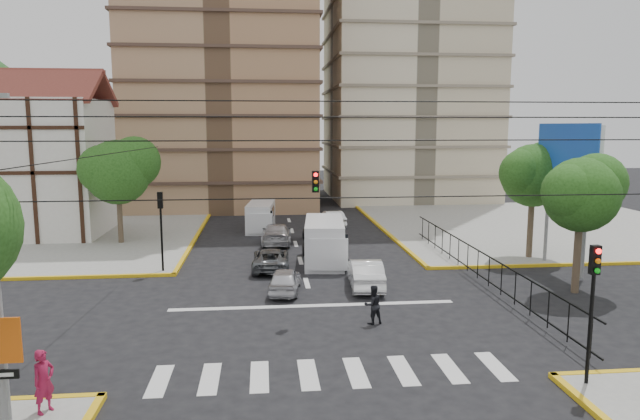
{
  "coord_description": "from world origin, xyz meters",
  "views": [
    {
      "loc": [
        -2.19,
        -23.74,
        8.13
      ],
      "look_at": [
        0.59,
        3.96,
        4.0
      ],
      "focal_mm": 32.0,
      "sensor_mm": 36.0,
      "label": 1
    }
  ],
  "objects": [
    {
      "name": "ground",
      "position": [
        0.0,
        0.0,
        0.0
      ],
      "size": [
        160.0,
        160.0,
        0.0
      ],
      "primitive_type": "plane",
      "color": "black",
      "rests_on": "ground"
    },
    {
      "name": "pedestrian_sw_corner",
      "position": [
        -8.37,
        -8.01,
        1.06
      ],
      "size": [
        0.72,
        0.8,
        1.83
      ],
      "primitive_type": "imported",
      "rotation": [
        0.0,
        0.0,
        1.01
      ],
      "color": "maroon",
      "rests_on": "sidewalk_sw"
    },
    {
      "name": "park_fence",
      "position": [
        9.0,
        4.5,
        0.0
      ],
      "size": [
        0.1,
        22.5,
        1.66
      ],
      "primitive_type": null,
      "color": "black",
      "rests_on": "ground"
    },
    {
      "name": "van_right_lane",
      "position": [
        1.4,
        9.13,
        1.25
      ],
      "size": [
        2.76,
        5.87,
        2.56
      ],
      "rotation": [
        0.0,
        0.0,
        -0.1
      ],
      "color": "silver",
      "rests_on": "ground"
    },
    {
      "name": "district_sign",
      "position": [
        -8.8,
        -9.24,
        2.45
      ],
      "size": [
        0.9,
        0.12,
        3.2
      ],
      "color": "slate",
      "rests_on": "ground"
    },
    {
      "name": "van_left_lane",
      "position": [
        -2.4,
        20.2,
        1.05
      ],
      "size": [
        2.34,
        4.97,
        2.17
      ],
      "rotation": [
        0.0,
        0.0,
        -0.1
      ],
      "color": "silver",
      "rests_on": "ground"
    },
    {
      "name": "car_grey_mid_left",
      "position": [
        -1.81,
        8.09,
        0.61
      ],
      "size": [
        2.16,
        4.45,
        1.22
      ],
      "primitive_type": "imported",
      "rotation": [
        0.0,
        0.0,
        3.11
      ],
      "color": "#5A5E62",
      "rests_on": "ground"
    },
    {
      "name": "traffic_light_se",
      "position": [
        7.8,
        -7.8,
        3.11
      ],
      "size": [
        0.28,
        0.22,
        4.4
      ],
      "color": "black",
      "rests_on": "ground"
    },
    {
      "name": "tree_park_a",
      "position": [
        13.08,
        2.01,
        5.01
      ],
      "size": [
        4.41,
        3.6,
        6.83
      ],
      "color": "#473828",
      "rests_on": "ground"
    },
    {
      "name": "car_white_rear_right",
      "position": [
        3.37,
        21.56,
        0.65
      ],
      "size": [
        1.91,
        4.1,
        1.3
      ],
      "primitive_type": "imported",
      "rotation": [
        0.0,
        0.0,
        3.28
      ],
      "color": "white",
      "rests_on": "ground"
    },
    {
      "name": "tree_tudor",
      "position": [
        -11.9,
        16.01,
        5.22
      ],
      "size": [
        5.39,
        4.4,
        7.43
      ],
      "color": "#473828",
      "rests_on": "ground"
    },
    {
      "name": "pedestrian_crosswalk",
      "position": [
        2.25,
        -1.4,
        0.81
      ],
      "size": [
        0.94,
        0.82,
        1.63
      ],
      "primitive_type": "imported",
      "rotation": [
        0.0,
        0.0,
        3.44
      ],
      "color": "black",
      "rests_on": "ground"
    },
    {
      "name": "car_silver_front_left",
      "position": [
        -1.2,
        3.48,
        0.61
      ],
      "size": [
        1.91,
        3.76,
        1.23
      ],
      "primitive_type": "imported",
      "rotation": [
        0.0,
        0.0,
        3.01
      ],
      "color": "silver",
      "rests_on": "ground"
    },
    {
      "name": "stop_line",
      "position": [
        0.0,
        1.2,
        0.01
      ],
      "size": [
        13.0,
        0.4,
        0.01
      ],
      "primitive_type": "cube",
      "color": "silver",
      "rests_on": "ground"
    },
    {
      "name": "billboard",
      "position": [
        14.45,
        6.0,
        6.0
      ],
      "size": [
        0.36,
        6.2,
        8.1
      ],
      "color": "slate",
      "rests_on": "ground"
    },
    {
      "name": "sidewalk_ne",
      "position": [
        20.0,
        20.0,
        0.07
      ],
      "size": [
        26.0,
        26.0,
        0.15
      ],
      "primitive_type": "cube",
      "color": "gray",
      "rests_on": "ground"
    },
    {
      "name": "tudor_building",
      "position": [
        -19.0,
        20.0,
        5.25
      ],
      "size": [
        10.8,
        8.05,
        12.23
      ],
      "color": "silver",
      "rests_on": "ground"
    },
    {
      "name": "traffic_light_hanging",
      "position": [
        0.0,
        -2.04,
        5.9
      ],
      "size": [
        18.0,
        9.12,
        0.92
      ],
      "color": "black",
      "rests_on": "ground"
    },
    {
      "name": "traffic_light_nw",
      "position": [
        -7.8,
        7.8,
        3.11
      ],
      "size": [
        0.28,
        0.22,
        4.4
      ],
      "color": "black",
      "rests_on": "ground"
    },
    {
      "name": "sidewalk_nw",
      "position": [
        -20.0,
        20.0,
        0.07
      ],
      "size": [
        26.0,
        26.0,
        0.15
      ],
      "primitive_type": "cube",
      "color": "gray",
      "rests_on": "ground"
    },
    {
      "name": "car_white_front_right",
      "position": [
        2.9,
        3.94,
        0.73
      ],
      "size": [
        1.87,
        4.54,
        1.46
      ],
      "primitive_type": "imported",
      "rotation": [
        0.0,
        0.0,
        3.07
      ],
      "color": "white",
      "rests_on": "ground"
    },
    {
      "name": "crosswalk_stripes",
      "position": [
        0.0,
        -6.0,
        0.01
      ],
      "size": [
        12.0,
        2.4,
        0.01
      ],
      "primitive_type": "cube",
      "color": "silver",
      "rests_on": "ground"
    },
    {
      "name": "tree_park_c",
      "position": [
        14.09,
        9.01,
        5.34
      ],
      "size": [
        4.65,
        3.8,
        7.25
      ],
      "color": "#473828",
      "rests_on": "ground"
    },
    {
      "name": "car_darkgrey_mid_right",
      "position": [
        1.65,
        15.43,
        0.68
      ],
      "size": [
        2.28,
        4.23,
        1.37
      ],
      "primitive_type": "imported",
      "rotation": [
        0.0,
        0.0,
        3.32
      ],
      "color": "black",
      "rests_on": "ground"
    },
    {
      "name": "car_silver_rear_left",
      "position": [
        -1.32,
        15.16,
        0.71
      ],
      "size": [
        2.23,
        4.99,
        1.42
      ],
      "primitive_type": "imported",
      "rotation": [
        0.0,
        0.0,
        3.09
      ],
      "color": "#A5A4A9",
      "rests_on": "ground"
    }
  ]
}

